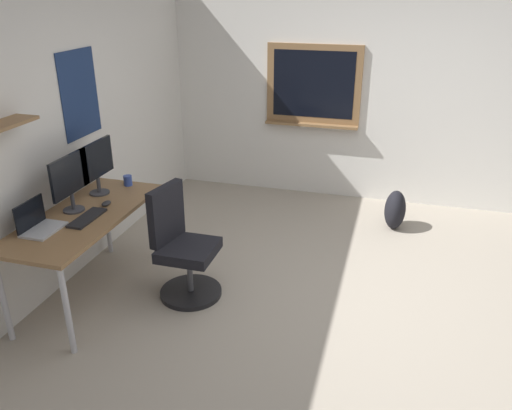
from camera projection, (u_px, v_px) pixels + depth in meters
name	position (u px, v px, depth m)	size (l,w,h in m)	color
ground_plane	(342.00, 308.00, 4.17)	(5.20, 5.20, 0.00)	#9E9384
wall_back	(58.00, 130.00, 4.26)	(5.00, 0.30, 2.60)	silver
wall_right	(375.00, 91.00, 5.81)	(0.22, 5.00, 2.60)	silver
desk	(85.00, 222.00, 4.09)	(1.52, 0.65, 0.75)	olive
office_chair	(182.00, 250.00, 4.22)	(0.52, 0.53, 0.95)	black
laptop	(38.00, 223.00, 3.78)	(0.31, 0.21, 0.23)	#ADAFB5
monitor_primary	(70.00, 179.00, 4.01)	(0.46, 0.17, 0.46)	#38383D
monitor_secondary	(97.00, 164.00, 4.35)	(0.46, 0.17, 0.46)	#38383D
keyboard	(87.00, 218.00, 3.97)	(0.37, 0.13, 0.02)	black
computer_mouse	(106.00, 203.00, 4.21)	(0.10, 0.06, 0.03)	#262628
coffee_mug	(128.00, 180.00, 4.61)	(0.08, 0.08, 0.09)	#334CA5
backpack	(395.00, 210.00, 5.44)	(0.32, 0.22, 0.42)	black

